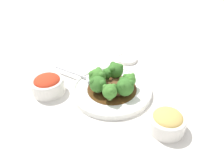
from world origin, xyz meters
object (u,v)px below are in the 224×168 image
(side_bowl_appetizer, at_px, (167,121))
(broccoli_floret_4, at_px, (125,87))
(beef_strip_2, at_px, (121,83))
(main_plate, at_px, (112,90))
(broccoli_floret_2, at_px, (129,80))
(beef_strip_0, at_px, (111,92))
(beef_strip_1, at_px, (109,85))
(broccoli_floret_5, at_px, (110,91))
(broccoli_floret_6, at_px, (107,73))
(serving_spoon, at_px, (92,79))
(sauce_dish, at_px, (127,59))
(broccoli_floret_3, at_px, (98,84))
(broccoli_floret_0, at_px, (97,77))
(side_bowl_kimchi, at_px, (48,84))
(broccoli_floret_1, at_px, (115,70))

(side_bowl_appetizer, bearing_deg, broccoli_floret_4, 172.39)
(beef_strip_2, bearing_deg, main_plate, -112.58)
(main_plate, bearing_deg, broccoli_floret_2, 48.26)
(beef_strip_0, height_order, broccoli_floret_2, broccoli_floret_2)
(beef_strip_1, xyz_separation_m, broccoli_floret_5, (0.05, -0.05, 0.02))
(broccoli_floret_6, xyz_separation_m, serving_spoon, (-0.04, -0.03, -0.02))
(beef_strip_1, bearing_deg, sauce_dish, 112.07)
(broccoli_floret_3, relative_size, broccoli_floret_6, 1.17)
(beef_strip_1, relative_size, beef_strip_2, 1.16)
(beef_strip_0, xyz_separation_m, broccoli_floret_4, (0.03, 0.03, 0.02))
(broccoli_floret_0, bearing_deg, main_plate, 26.66)
(broccoli_floret_3, xyz_separation_m, broccoli_floret_5, (0.05, -0.00, 0.00))
(broccoli_floret_5, relative_size, serving_spoon, 0.25)
(side_bowl_kimchi, bearing_deg, beef_strip_1, 43.92)
(broccoli_floret_0, distance_m, broccoli_floret_3, 0.03)
(broccoli_floret_5, bearing_deg, broccoli_floret_3, 176.70)
(broccoli_floret_0, height_order, sauce_dish, broccoli_floret_0)
(broccoli_floret_5, xyz_separation_m, sauce_dish, (-0.13, 0.24, -0.04))
(beef_strip_2, xyz_separation_m, broccoli_floret_4, (0.04, -0.03, 0.02))
(side_bowl_kimchi, height_order, sauce_dish, side_bowl_kimchi)
(main_plate, height_order, broccoli_floret_5, broccoli_floret_5)
(side_bowl_kimchi, bearing_deg, broccoli_floret_0, 45.87)
(broccoli_floret_3, bearing_deg, broccoli_floret_5, -3.30)
(beef_strip_1, height_order, side_bowl_kimchi, side_bowl_kimchi)
(side_bowl_kimchi, bearing_deg, side_bowl_appetizer, 17.52)
(beef_strip_2, bearing_deg, side_bowl_kimchi, -135.23)
(beef_strip_1, bearing_deg, main_plate, 3.00)
(broccoli_floret_0, bearing_deg, serving_spoon, 169.67)
(sauce_dish, bearing_deg, side_bowl_appetizer, -34.86)
(beef_strip_0, height_order, side_bowl_kimchi, side_bowl_kimchi)
(broccoli_floret_2, bearing_deg, main_plate, -131.74)
(broccoli_floret_6, bearing_deg, broccoli_floret_1, 66.40)
(broccoli_floret_1, relative_size, broccoli_floret_3, 1.09)
(broccoli_floret_2, relative_size, serving_spoon, 0.23)
(broccoli_floret_6, distance_m, side_bowl_appetizer, 0.26)
(beef_strip_2, xyz_separation_m, broccoli_floret_6, (-0.05, -0.01, 0.02))
(broccoli_floret_1, height_order, sauce_dish, broccoli_floret_1)
(beef_strip_0, bearing_deg, sauce_dish, 116.93)
(main_plate, xyz_separation_m, broccoli_floret_5, (0.03, -0.05, 0.04))
(broccoli_floret_1, height_order, broccoli_floret_3, broccoli_floret_1)
(broccoli_floret_4, bearing_deg, broccoli_floret_2, 111.65)
(broccoli_floret_6, xyz_separation_m, side_bowl_kimchi, (-0.12, -0.16, -0.02))
(side_bowl_kimchi, bearing_deg, broccoli_floret_1, 54.82)
(beef_strip_0, bearing_deg, beef_strip_1, 143.83)
(broccoli_floret_6, bearing_deg, broccoli_floret_5, -42.25)
(broccoli_floret_1, relative_size, side_bowl_kimchi, 0.57)
(broccoli_floret_2, height_order, sauce_dish, broccoli_floret_2)
(beef_strip_0, height_order, broccoli_floret_1, broccoli_floret_1)
(beef_strip_0, height_order, broccoli_floret_4, broccoli_floret_4)
(beef_strip_2, relative_size, broccoli_floret_6, 1.39)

